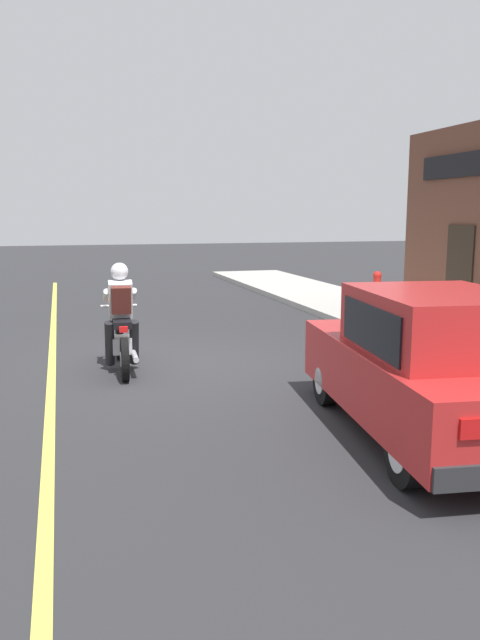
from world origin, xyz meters
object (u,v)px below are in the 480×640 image
Objects in this scene: car_hatchback at (429,366)px; traffic_cone at (465,313)px; motorcycle_with_rider at (121,325)px; fire_hydrant at (377,290)px.

car_hatchback is 6.12m from traffic_cone.
car_hatchback reaches higher than traffic_cone.
traffic_cone is at bearing 50.72° from car_hatchback.
fire_hydrant is at bearing 30.45° from motorcycle_with_rider.
motorcycle_with_rider is 4.74m from car_hatchback.
fire_hydrant is at bearing 98.61° from traffic_cone.
car_hatchback is at bearing -53.76° from motorcycle_with_rider.
motorcycle_with_rider is at bearing 126.24° from car_hatchback.
motorcycle_with_rider reaches higher than fire_hydrant.
traffic_cone is (6.67, 0.91, -0.25)m from motorcycle_with_rider.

